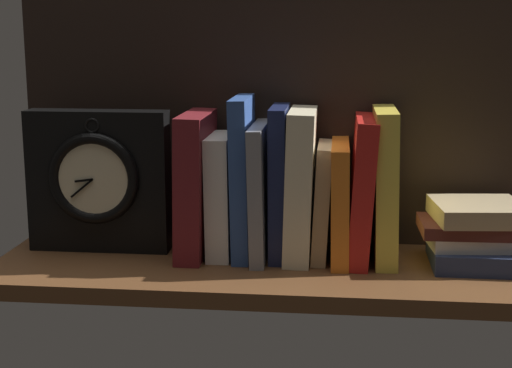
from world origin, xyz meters
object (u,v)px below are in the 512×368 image
(book_yellow_seinlanguage, at_px, (385,185))
(framed_clock, at_px, (98,180))
(book_navy_bierce, at_px, (277,182))
(book_orange_pandolfini, at_px, (340,201))
(book_cream_twain, at_px, (300,184))
(book_tan_shortstories, at_px, (322,201))
(book_white_catcher, at_px, (222,195))
(book_gray_chess, at_px, (260,191))
(book_blue_modern, at_px, (243,177))
(book_stack_side, at_px, (478,235))
(book_red_requiem, at_px, (361,189))
(book_maroon_dawkins, at_px, (196,184))

(book_yellow_seinlanguage, xyz_separation_m, framed_clock, (-0.45, -0.00, -0.00))
(framed_clock, bearing_deg, book_navy_bierce, 0.04)
(book_orange_pandolfini, xyz_separation_m, book_yellow_seinlanguage, (0.07, 0.00, 0.03))
(book_navy_bierce, distance_m, book_cream_twain, 0.04)
(book_cream_twain, relative_size, book_tan_shortstories, 1.29)
(book_tan_shortstories, xyz_separation_m, book_orange_pandolfini, (0.03, -0.00, 0.00))
(book_white_catcher, distance_m, book_gray_chess, 0.06)
(book_orange_pandolfini, bearing_deg, book_blue_modern, 180.00)
(book_orange_pandolfini, bearing_deg, book_stack_side, -4.60)
(book_yellow_seinlanguage, bearing_deg, book_orange_pandolfini, -180.00)
(book_red_requiem, relative_size, book_yellow_seinlanguage, 0.94)
(book_gray_chess, relative_size, book_tan_shortstories, 1.16)
(book_navy_bierce, distance_m, book_orange_pandolfini, 0.10)
(book_blue_modern, xyz_separation_m, framed_clock, (-0.23, -0.00, -0.01))
(book_white_catcher, bearing_deg, book_orange_pandolfini, -0.00)
(book_red_requiem, xyz_separation_m, book_stack_side, (0.18, -0.02, -0.06))
(book_gray_chess, height_order, book_cream_twain, book_cream_twain)
(book_maroon_dawkins, relative_size, book_orange_pandolfini, 1.24)
(book_tan_shortstories, xyz_separation_m, book_red_requiem, (0.06, 0.00, 0.02))
(book_gray_chess, height_order, framed_clock, framed_clock)
(book_tan_shortstories, relative_size, book_orange_pandolfini, 0.99)
(book_cream_twain, height_order, book_yellow_seinlanguage, book_yellow_seinlanguage)
(book_white_catcher, xyz_separation_m, book_orange_pandolfini, (0.19, -0.00, -0.00))
(book_stack_side, bearing_deg, book_maroon_dawkins, 177.80)
(book_yellow_seinlanguage, xyz_separation_m, book_stack_side, (0.14, -0.02, -0.07))
(book_yellow_seinlanguage, distance_m, framed_clock, 0.45)
(book_gray_chess, height_order, book_yellow_seinlanguage, book_yellow_seinlanguage)
(book_cream_twain, relative_size, book_stack_side, 1.35)
(book_navy_bierce, relative_size, book_red_requiem, 1.07)
(book_gray_chess, xyz_separation_m, book_yellow_seinlanguage, (0.19, 0.00, 0.01))
(book_gray_chess, bearing_deg, book_maroon_dawkins, 180.00)
(book_navy_bierce, distance_m, book_stack_side, 0.31)
(book_tan_shortstories, bearing_deg, book_maroon_dawkins, 180.00)
(book_maroon_dawkins, distance_m, book_stack_side, 0.44)
(book_cream_twain, bearing_deg, book_orange_pandolfini, -0.00)
(book_tan_shortstories, height_order, book_red_requiem, book_red_requiem)
(book_maroon_dawkins, xyz_separation_m, book_white_catcher, (0.04, 0.00, -0.02))
(book_tan_shortstories, bearing_deg, book_yellow_seinlanguage, 0.00)
(book_maroon_dawkins, xyz_separation_m, book_stack_side, (0.44, -0.02, -0.07))
(book_cream_twain, distance_m, book_tan_shortstories, 0.04)
(book_tan_shortstories, bearing_deg, book_gray_chess, 180.00)
(book_orange_pandolfini, height_order, book_red_requiem, book_red_requiem)
(book_gray_chess, relative_size, book_navy_bierce, 0.88)
(book_gray_chess, relative_size, book_stack_side, 1.21)
(book_blue_modern, distance_m, book_stack_side, 0.37)
(book_white_catcher, height_order, framed_clock, framed_clock)
(book_maroon_dawkins, distance_m, book_gray_chess, 0.10)
(book_gray_chess, bearing_deg, book_stack_side, -2.88)
(book_orange_pandolfini, bearing_deg, book_gray_chess, 180.00)
(book_yellow_seinlanguage, bearing_deg, book_red_requiem, 180.00)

